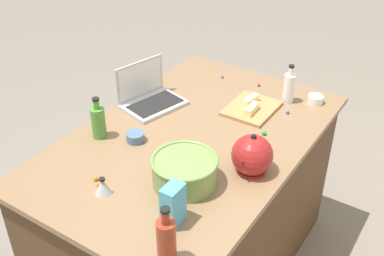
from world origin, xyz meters
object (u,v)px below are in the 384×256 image
object	(u,v)px
bottle_olive	(98,121)
butter_stick_right	(252,109)
laptop	(149,96)
butter_stick_left	(251,100)
kettle	(252,156)
bottle_vinegar	(289,87)
cutting_board	(252,108)
kitchen_timer	(103,186)
mixing_bowl_large	(185,170)
ramekin_medium	(135,137)
candy_bag	(173,205)
ramekin_small	(315,99)
bottle_soy	(166,240)

from	to	relation	value
bottle_olive	butter_stick_right	bearing A→B (deg)	137.97
laptop	butter_stick_left	distance (m)	0.54
kettle	bottle_vinegar	bearing A→B (deg)	-170.17
cutting_board	kitchen_timer	bearing A→B (deg)	-12.17
laptop	bottle_olive	xyz separation A→B (m)	(0.38, -0.01, 0.04)
mixing_bowl_large	ramekin_medium	distance (m)	0.39
butter_stick_left	candy_bag	xyz separation A→B (m)	(0.93, 0.16, 0.05)
bottle_vinegar	candy_bag	size ratio (longest dim) A/B	1.26
cutting_board	ramekin_small	xyz separation A→B (m)	(-0.25, 0.25, 0.01)
ramekin_small	bottle_vinegar	bearing A→B (deg)	-62.29
mixing_bowl_large	candy_bag	bearing A→B (deg)	23.69
kettle	butter_stick_right	xyz separation A→B (m)	(-0.41, -0.21, -0.04)
mixing_bowl_large	ramekin_small	xyz separation A→B (m)	(-0.94, 0.21, -0.04)
ramekin_medium	ramekin_small	bearing A→B (deg)	144.52
mixing_bowl_large	bottle_olive	distance (m)	0.54
ramekin_small	candy_bag	world-z (taller)	candy_bag
laptop	bottle_olive	size ratio (longest dim) A/B	1.70
laptop	bottle_vinegar	xyz separation A→B (m)	(-0.42, 0.61, 0.04)
mixing_bowl_large	kitchen_timer	world-z (taller)	mixing_bowl_large
ramekin_medium	butter_stick_right	bearing A→B (deg)	145.58
bottle_soy	cutting_board	distance (m)	1.09
butter_stick_left	butter_stick_right	xyz separation A→B (m)	(0.08, 0.04, 0.00)
cutting_board	candy_bag	xyz separation A→B (m)	(0.90, 0.13, 0.08)
bottle_soy	candy_bag	world-z (taller)	bottle_soy
butter_stick_right	bottle_soy	bearing A→B (deg)	11.05
laptop	butter_stick_right	distance (m)	0.54
butter_stick_right	butter_stick_left	bearing A→B (deg)	-149.79
butter_stick_right	kitchen_timer	size ratio (longest dim) A/B	1.43
cutting_board	butter_stick_left	world-z (taller)	butter_stick_left
kettle	butter_stick_right	bearing A→B (deg)	-153.13
candy_bag	kitchen_timer	bearing A→B (deg)	-86.55
laptop	kitchen_timer	bearing A→B (deg)	22.87
laptop	bottle_vinegar	world-z (taller)	laptop
laptop	kettle	size ratio (longest dim) A/B	1.67
bottle_vinegar	kettle	size ratio (longest dim) A/B	1.00
mixing_bowl_large	cutting_board	world-z (taller)	mixing_bowl_large
bottle_vinegar	bottle_olive	world-z (taller)	bottle_vinegar
bottle_olive	candy_bag	distance (m)	0.69
mixing_bowl_large	butter_stick_right	distance (m)	0.64
mixing_bowl_large	ramekin_small	world-z (taller)	mixing_bowl_large
laptop	butter_stick_right	xyz separation A→B (m)	(-0.19, 0.51, -0.01)
kettle	kitchen_timer	xyz separation A→B (m)	(0.46, -0.43, -0.04)
bottle_soy	butter_stick_right	bearing A→B (deg)	-168.95
butter_stick_right	ramekin_small	xyz separation A→B (m)	(-0.30, 0.23, -0.02)
mixing_bowl_large	bottle_vinegar	bearing A→B (deg)	174.61
kettle	laptop	bearing A→B (deg)	-107.08
bottle_olive	butter_stick_right	world-z (taller)	bottle_olive
butter_stick_left	candy_bag	bearing A→B (deg)	9.49
cutting_board	candy_bag	world-z (taller)	candy_bag
bottle_vinegar	bottle_soy	world-z (taller)	bottle_soy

